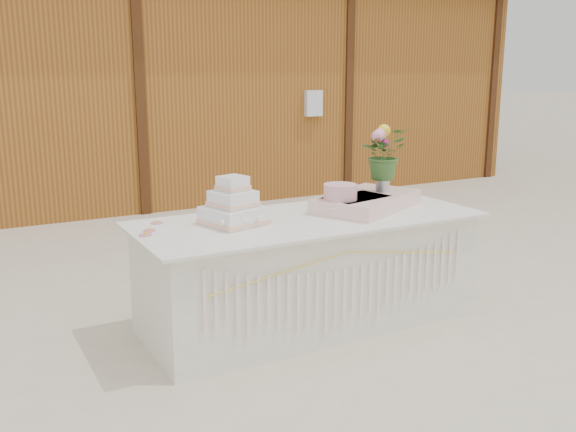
# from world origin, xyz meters

# --- Properties ---
(ground) EXTENTS (80.00, 80.00, 0.00)m
(ground) POSITION_xyz_m (0.00, 0.00, 0.00)
(ground) COLOR beige
(ground) RESTS_ON ground
(barn) EXTENTS (12.60, 4.60, 3.30)m
(barn) POSITION_xyz_m (-0.01, 5.99, 1.68)
(barn) COLOR #8F581E
(barn) RESTS_ON ground
(cake_table) EXTENTS (2.40, 1.00, 0.77)m
(cake_table) POSITION_xyz_m (0.00, -0.00, 0.39)
(cake_table) COLOR white
(cake_table) RESTS_ON ground
(wedding_cake) EXTENTS (0.44, 0.44, 0.32)m
(wedding_cake) POSITION_xyz_m (-0.53, 0.07, 0.88)
(wedding_cake) COLOR white
(wedding_cake) RESTS_ON cake_table
(pink_cake_stand) EXTENTS (0.30, 0.30, 0.21)m
(pink_cake_stand) POSITION_xyz_m (0.24, -0.02, 0.89)
(pink_cake_stand) COLOR silver
(pink_cake_stand) RESTS_ON cake_table
(satin_runner) EXTENTS (0.96, 0.80, 0.11)m
(satin_runner) POSITION_xyz_m (0.52, 0.05, 0.82)
(satin_runner) COLOR #FFD5CD
(satin_runner) RESTS_ON cake_table
(flower_vase) EXTENTS (0.10, 0.10, 0.14)m
(flower_vase) POSITION_xyz_m (0.68, 0.08, 0.95)
(flower_vase) COLOR silver
(flower_vase) RESTS_ON satin_runner
(bouquet) EXTENTS (0.40, 0.36, 0.38)m
(bouquet) POSITION_xyz_m (0.68, 0.08, 1.21)
(bouquet) COLOR #345C24
(bouquet) RESTS_ON flower_vase
(loose_flowers) EXTENTS (0.29, 0.41, 0.02)m
(loose_flowers) POSITION_xyz_m (-1.05, 0.16, 0.78)
(loose_flowers) COLOR #CD7D93
(loose_flowers) RESTS_ON cake_table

